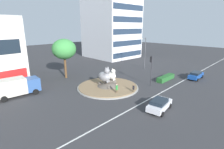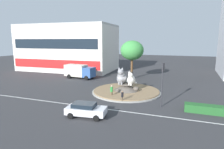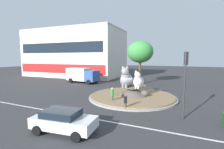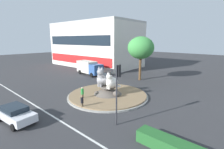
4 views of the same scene
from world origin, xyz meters
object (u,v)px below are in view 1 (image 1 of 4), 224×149
cat_statue_white (112,75)px  office_tower (111,15)px  traffic_light_mast (151,66)px  pedestrian_black_shirt (133,89)px  broadleaf_tree_behind_island (64,49)px  sedan_on_far_lane (159,104)px  hatchback_near_shophouse (196,75)px  cat_statue_grey (105,76)px  delivery_box_truck (15,87)px  streetlight_arm (145,51)px  pedestrian_green_shirt (117,89)px

cat_statue_white → office_tower: 33.92m
traffic_light_mast → pedestrian_black_shirt: traffic_light_mast is taller
broadleaf_tree_behind_island → sedan_on_far_lane: broadleaf_tree_behind_island is taller
hatchback_near_shophouse → cat_statue_grey: bearing=150.0°
delivery_box_truck → cat_statue_grey: bearing=-27.2°
cat_statue_white → pedestrian_black_shirt: bearing=1.0°
streetlight_arm → pedestrian_green_shirt: streetlight_arm is taller
pedestrian_green_shirt → cat_statue_grey: bearing=-24.3°
streetlight_arm → hatchback_near_shophouse: 13.11m
cat_statue_white → streetlight_arm: (15.34, 3.39, 2.39)m
broadleaf_tree_behind_island → delivery_box_truck: bearing=-163.2°
cat_statue_white → office_tower: office_tower is taller
pedestrian_black_shirt → delivery_box_truck: (-13.45, 12.37, 0.76)m
sedan_on_far_lane → cat_statue_grey: bearing=79.5°
traffic_light_mast → hatchback_near_shophouse: bearing=-107.1°
cat_statue_grey → broadleaf_tree_behind_island: 11.38m
hatchback_near_shophouse → delivery_box_truck: (-28.82, 16.73, 0.77)m
pedestrian_green_shirt → hatchback_near_shophouse: size_ratio=0.36×
broadleaf_tree_behind_island → office_tower: bearing=24.0°
office_tower → cat_statue_grey: bearing=-134.7°
pedestrian_black_shirt → hatchback_near_shophouse: size_ratio=0.32×
cat_statue_white → sedan_on_far_lane: 11.02m
broadleaf_tree_behind_island → pedestrian_black_shirt: broadleaf_tree_behind_island is taller
office_tower → sedan_on_far_lane: office_tower is taller
broadleaf_tree_behind_island → hatchback_near_shophouse: 27.42m
delivery_box_truck → pedestrian_green_shirt: bearing=-38.2°
broadleaf_tree_behind_island → sedan_on_far_lane: (0.39, -21.50, -5.19)m
pedestrian_green_shirt → pedestrian_black_shirt: size_ratio=1.12×
broadleaf_tree_behind_island → streetlight_arm: 19.49m
pedestrian_black_shirt → delivery_box_truck: delivery_box_truck is taller
office_tower → hatchback_near_shophouse: 34.80m
cat_statue_grey → streetlight_arm: size_ratio=0.37×
sedan_on_far_lane → hatchback_near_shophouse: (17.67, 1.52, 0.01)m
hatchback_near_shophouse → traffic_light_mast: bearing=155.5°
office_tower → delivery_box_truck: 40.94m
cat_statue_white → delivery_box_truck: cat_statue_white is taller
cat_statue_white → sedan_on_far_lane: cat_statue_white is taller
cat_statue_grey → office_tower: size_ratio=0.10×
pedestrian_green_shirt → sedan_on_far_lane: bearing=163.0°
hatchback_near_shophouse → broadleaf_tree_behind_island: bearing=130.6°
traffic_light_mast → broadleaf_tree_behind_island: size_ratio=0.67×
cat_statue_white → hatchback_near_shophouse: 18.00m
traffic_light_mast → sedan_on_far_lane: size_ratio=1.22×
office_tower → streetlight_arm: bearing=-108.4°
streetlight_arm → pedestrian_green_shirt: (-17.42, -6.52, -3.61)m
office_tower → delivery_box_truck: office_tower is taller
traffic_light_mast → hatchback_near_shophouse: (10.36, -4.39, -2.96)m
cat_statue_white → broadleaf_tree_behind_island: broadleaf_tree_behind_island is taller
pedestrian_green_shirt → office_tower: bearing=-60.2°
pedestrian_green_shirt → traffic_light_mast: bearing=-118.8°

